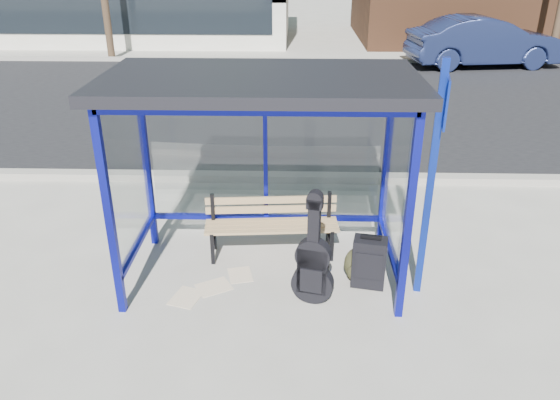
{
  "coord_description": "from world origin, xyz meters",
  "views": [
    {
      "loc": [
        0.36,
        -5.59,
        3.65
      ],
      "look_at": [
        0.2,
        0.2,
        0.91
      ],
      "focal_mm": 35.0,
      "sensor_mm": 36.0,
      "label": 1
    }
  ],
  "objects_px": {
    "bench": "(272,222)",
    "backpack": "(358,265)",
    "guitar_bag": "(313,265)",
    "parked_car": "(484,42)",
    "suitcase": "(369,262)"
  },
  "relations": [
    {
      "from": "bench",
      "to": "backpack",
      "type": "bearing_deg",
      "value": -34.23
    },
    {
      "from": "guitar_bag",
      "to": "backpack",
      "type": "bearing_deg",
      "value": 53.26
    },
    {
      "from": "backpack",
      "to": "parked_car",
      "type": "height_order",
      "value": "parked_car"
    },
    {
      "from": "suitcase",
      "to": "guitar_bag",
      "type": "bearing_deg",
      "value": -142.15
    },
    {
      "from": "bench",
      "to": "guitar_bag",
      "type": "relative_size",
      "value": 1.34
    },
    {
      "from": "guitar_bag",
      "to": "backpack",
      "type": "relative_size",
      "value": 3.13
    },
    {
      "from": "bench",
      "to": "guitar_bag",
      "type": "xyz_separation_m",
      "value": [
        0.5,
        -1.05,
        0.02
      ]
    },
    {
      "from": "bench",
      "to": "guitar_bag",
      "type": "distance_m",
      "value": 1.16
    },
    {
      "from": "bench",
      "to": "backpack",
      "type": "xyz_separation_m",
      "value": [
        1.04,
        -0.6,
        -0.25
      ]
    },
    {
      "from": "guitar_bag",
      "to": "parked_car",
      "type": "distance_m",
      "value": 14.27
    },
    {
      "from": "guitar_bag",
      "to": "suitcase",
      "type": "xyz_separation_m",
      "value": [
        0.66,
        0.33,
        -0.16
      ]
    },
    {
      "from": "suitcase",
      "to": "parked_car",
      "type": "relative_size",
      "value": 0.14
    },
    {
      "from": "guitar_bag",
      "to": "parked_car",
      "type": "height_order",
      "value": "parked_car"
    },
    {
      "from": "parked_car",
      "to": "backpack",
      "type": "bearing_deg",
      "value": 149.38
    },
    {
      "from": "suitcase",
      "to": "parked_car",
      "type": "xyz_separation_m",
      "value": [
        5.15,
        12.7,
        0.48
      ]
    }
  ]
}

